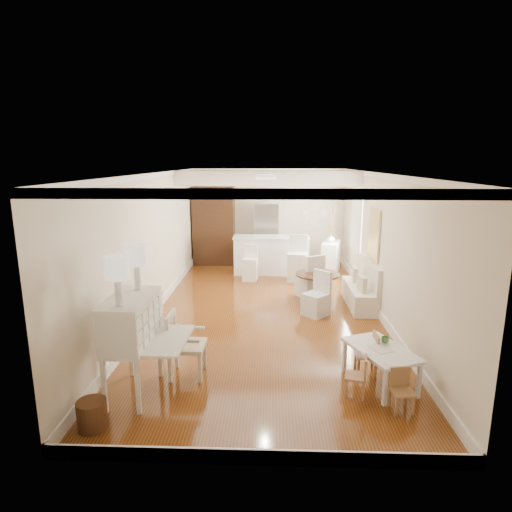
# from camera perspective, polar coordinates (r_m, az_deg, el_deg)

# --- Properties ---
(room) EXTENTS (9.00, 9.04, 2.82)m
(room) POSITION_cam_1_polar(r_m,az_deg,el_deg) (8.67, 1.67, 5.63)
(room) COLOR brown
(room) RESTS_ON ground
(secretary_bureau) EXTENTS (1.08, 1.10, 1.34)m
(secretary_bureau) POSITION_cam_1_polar(r_m,az_deg,el_deg) (5.92, -16.12, -11.44)
(secretary_bureau) COLOR white
(secretary_bureau) RESTS_ON ground
(gustavian_armchair) EXTENTS (0.55, 0.55, 0.94)m
(gustavian_armchair) POSITION_cam_1_polar(r_m,az_deg,el_deg) (6.30, -9.16, -11.59)
(gustavian_armchair) COLOR silver
(gustavian_armchair) RESTS_ON ground
(wicker_basket) EXTENTS (0.45, 0.45, 0.34)m
(wicker_basket) POSITION_cam_1_polar(r_m,az_deg,el_deg) (5.59, -21.01, -19.14)
(wicker_basket) COLOR #55311A
(wicker_basket) RESTS_ON ground
(kids_table) EXTENTS (0.99, 1.22, 0.53)m
(kids_table) POSITION_cam_1_polar(r_m,az_deg,el_deg) (6.32, 16.17, -13.93)
(kids_table) COLOR white
(kids_table) RESTS_ON ground
(kids_chair_a) EXTENTS (0.33, 0.33, 0.57)m
(kids_chair_a) POSITION_cam_1_polar(r_m,az_deg,el_deg) (5.96, 13.14, -15.26)
(kids_chair_a) COLOR #A5704B
(kids_chair_a) RESTS_ON ground
(kids_chair_b) EXTENTS (0.31, 0.31, 0.64)m
(kids_chair_b) POSITION_cam_1_polar(r_m,az_deg,el_deg) (6.51, 14.45, -12.50)
(kids_chair_b) COLOR #AB7F4E
(kids_chair_b) RESTS_ON ground
(kids_chair_c) EXTENTS (0.29, 0.29, 0.55)m
(kids_chair_c) POSITION_cam_1_polar(r_m,az_deg,el_deg) (5.78, 18.93, -16.66)
(kids_chair_c) COLOR #9B6E46
(kids_chair_c) RESTS_ON ground
(banquette) EXTENTS (0.52, 1.60, 0.98)m
(banquette) POSITION_cam_1_polar(r_m,az_deg,el_deg) (9.33, 13.71, -3.58)
(banquette) COLOR silver
(banquette) RESTS_ON ground
(dining_table) EXTENTS (0.98, 0.98, 0.65)m
(dining_table) POSITION_cam_1_polar(r_m,az_deg,el_deg) (9.42, 8.15, -4.23)
(dining_table) COLOR #432415
(dining_table) RESTS_ON ground
(slip_chair_near) EXTENTS (0.61, 0.61, 0.89)m
(slip_chair_near) POSITION_cam_1_polar(r_m,az_deg,el_deg) (8.61, 8.03, -5.01)
(slip_chair_near) COLOR silver
(slip_chair_near) RESTS_ON ground
(slip_chair_far) EXTENTS (0.65, 0.66, 0.99)m
(slip_chair_far) POSITION_cam_1_polar(r_m,az_deg,el_deg) (9.75, 7.18, -2.58)
(slip_chair_far) COLOR silver
(slip_chair_far) RESTS_ON ground
(breakfast_counter) EXTENTS (2.05, 0.65, 1.03)m
(breakfast_counter) POSITION_cam_1_polar(r_m,az_deg,el_deg) (11.65, 2.04, 0.13)
(breakfast_counter) COLOR white
(breakfast_counter) RESTS_ON ground
(bar_stool_left) EXTENTS (0.40, 0.40, 0.92)m
(bar_stool_left) POSITION_cam_1_polar(r_m,az_deg,el_deg) (10.98, -0.80, -0.94)
(bar_stool_left) COLOR white
(bar_stool_left) RESTS_ON ground
(bar_stool_right) EXTENTS (0.54, 0.54, 1.18)m
(bar_stool_right) POSITION_cam_1_polar(r_m,az_deg,el_deg) (10.93, 5.54, -0.37)
(bar_stool_right) COLOR silver
(bar_stool_right) RESTS_ON ground
(pantry_cabinet) EXTENTS (1.20, 0.60, 2.30)m
(pantry_cabinet) POSITION_cam_1_polar(r_m,az_deg,el_deg) (12.71, -5.63, 4.04)
(pantry_cabinet) COLOR #381E11
(pantry_cabinet) RESTS_ON ground
(fridge) EXTENTS (0.75, 0.65, 1.80)m
(fridge) POSITION_cam_1_polar(r_m,az_deg,el_deg) (12.61, 2.97, 2.86)
(fridge) COLOR silver
(fridge) RESTS_ON ground
(sideboard) EXTENTS (0.64, 0.99, 0.87)m
(sideboard) POSITION_cam_1_polar(r_m,az_deg,el_deg) (11.90, 9.96, -0.19)
(sideboard) COLOR white
(sideboard) RESTS_ON ground
(pencil_cup) EXTENTS (0.11, 0.11, 0.09)m
(pencil_cup) POSITION_cam_1_polar(r_m,az_deg,el_deg) (6.39, 16.84, -10.63)
(pencil_cup) COLOR #528D52
(pencil_cup) RESTS_ON kids_table
(branch_vase) EXTENTS (0.26, 0.26, 0.21)m
(branch_vase) POSITION_cam_1_polar(r_m,az_deg,el_deg) (11.76, 9.97, 2.35)
(branch_vase) COLOR white
(branch_vase) RESTS_ON sideboard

